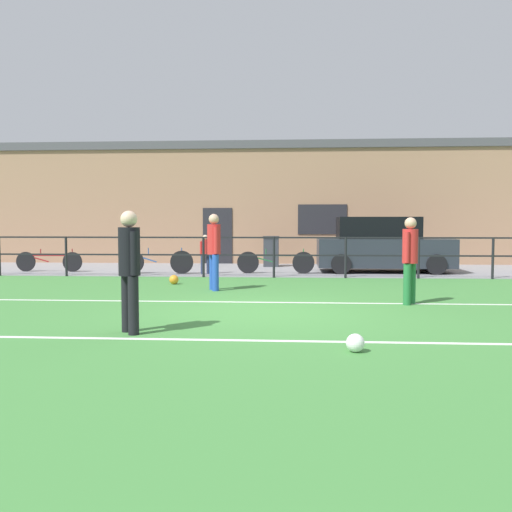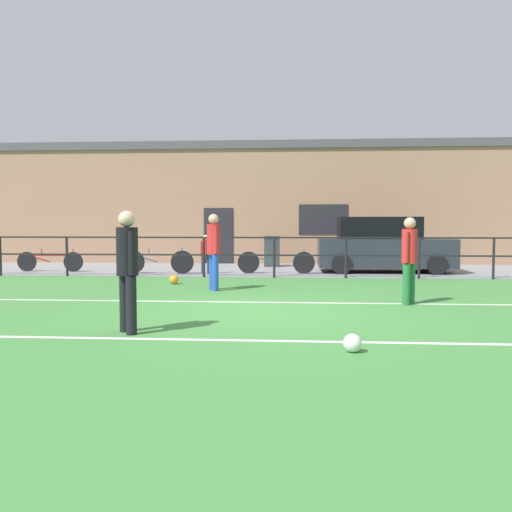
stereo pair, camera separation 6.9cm
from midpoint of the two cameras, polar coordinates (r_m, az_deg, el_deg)
name	(u,v)px [view 1 (the left image)]	position (r m, az deg, el deg)	size (l,w,h in m)	color
ground	(262,313)	(9.44, 0.39, -6.01)	(60.00, 44.00, 0.04)	#42843D
field_line_touchline	(265,302)	(10.60, 0.78, -4.85)	(36.00, 0.11, 0.00)	white
field_line_hash	(252,340)	(7.21, -0.73, -8.81)	(36.00, 0.11, 0.00)	white
pavement_strip	(277,270)	(17.87, 2.05, -1.44)	(48.00, 5.00, 0.02)	gray
perimeter_fence	(274,251)	(15.33, 1.75, 0.52)	(36.07, 0.07, 1.15)	black
clubhouse_facade	(279,203)	(21.52, 2.38, 5.50)	(28.00, 2.56, 4.59)	#A37A5B
player_goalkeeper	(129,264)	(7.75, -13.33, -0.82)	(0.33, 0.39, 1.70)	black
player_striker	(214,247)	(12.45, -4.57, 0.94)	(0.31, 0.45, 1.74)	blue
player_winger	(410,255)	(10.65, 15.61, 0.09)	(0.29, 0.40, 1.64)	#237038
soccer_ball_match	(355,343)	(6.66, 10.04, -8.93)	(0.22, 0.22, 0.22)	white
soccer_ball_spare	(174,280)	(13.86, -8.71, -2.45)	(0.23, 0.23, 0.23)	orange
spectator_child	(205,252)	(16.31, -5.44, 0.45)	(0.31, 0.20, 1.17)	#232D4C
parked_car_red	(382,246)	(17.34, 12.94, 1.01)	(4.08, 1.81, 1.70)	#282D38
bicycle_parked_0	(157,262)	(16.61, -10.42, -0.59)	(2.19, 0.04, 0.78)	black
bicycle_parked_1	(49,261)	(18.22, -20.92, -0.52)	(2.11, 0.04, 0.72)	black
bicycle_parked_2	(275,262)	(16.38, 1.92, -0.64)	(2.32, 0.04, 0.75)	black
trash_bin_0	(271,251)	(19.01, 1.49, 0.50)	(0.55, 0.47, 1.06)	#33383D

